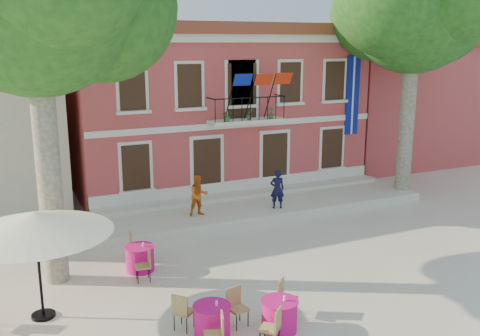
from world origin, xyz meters
name	(u,v)px	position (x,y,z in m)	size (l,w,h in m)	color
ground	(264,255)	(0.00, 0.00, 0.00)	(90.00, 90.00, 0.00)	beige
main_building	(207,104)	(2.00, 9.99, 3.78)	(13.50, 9.59, 7.50)	#C24646
neighbor_east	(388,102)	(14.00, 11.00, 3.22)	(9.40, 9.40, 6.40)	#C24646
terrace	(258,206)	(2.00, 4.40, 0.15)	(14.00, 3.40, 0.30)	silver
plane_tree_east	(415,8)	(8.81, 3.62, 8.06)	(5.56, 5.56, 10.92)	#A59E84
patio_umbrella	(35,223)	(-6.82, -1.20, 2.46)	(3.69, 3.69, 2.74)	black
pedestrian_navy	(277,189)	(2.34, 3.43, 1.07)	(0.56, 0.37, 1.55)	#110F33
pedestrian_orange	(199,195)	(-0.78, 3.86, 1.08)	(0.76, 0.59, 1.56)	orange
cafe_table_0	(212,319)	(-3.32, -3.79, 0.43)	(1.77, 1.84, 0.95)	#ED166D
cafe_table_1	(279,314)	(-1.79, -4.24, 0.42)	(1.67, 1.64, 0.95)	#ED166D
cafe_table_3	(140,257)	(-3.91, 0.52, 0.42)	(0.90, 1.96, 0.95)	#ED166D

